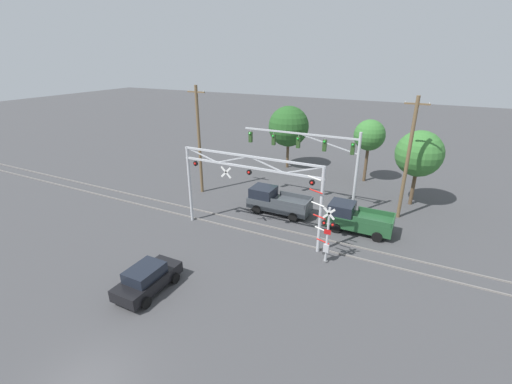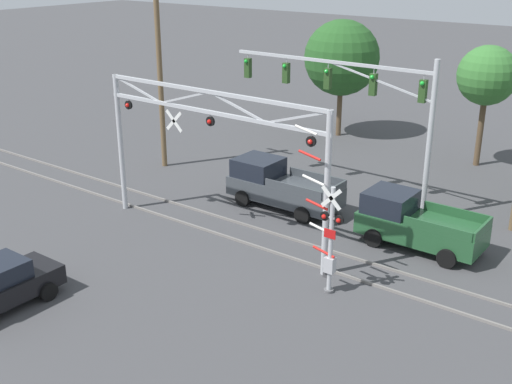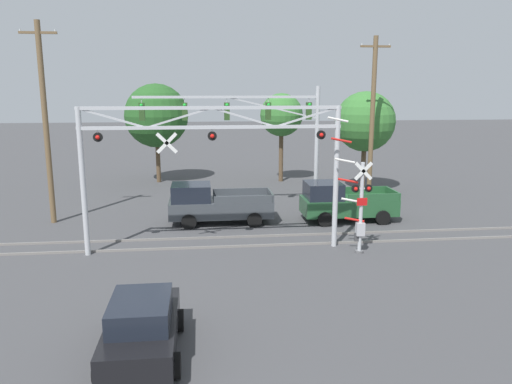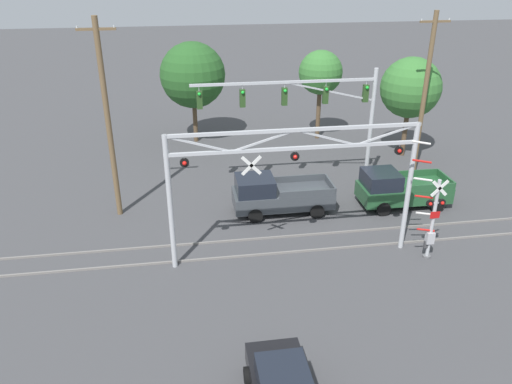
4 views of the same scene
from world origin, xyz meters
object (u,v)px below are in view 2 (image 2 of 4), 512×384
(pickup_truck_following, at_px, (414,222))
(background_tree_beyond_span, at_px, (487,76))
(crossing_signal_mast, at_px, (328,238))
(background_tree_far_left_verge, at_px, (342,58))
(pickup_truck_lead, at_px, (279,185))
(traffic_signal_span, at_px, (367,99))
(crossing_gantry, at_px, (211,138))
(utility_pole_left, at_px, (160,71))

(pickup_truck_following, distance_m, background_tree_beyond_span, 12.44)
(crossing_signal_mast, relative_size, background_tree_far_left_verge, 0.80)
(pickup_truck_lead, relative_size, background_tree_far_left_verge, 0.73)
(background_tree_far_left_verge, bearing_deg, pickup_truck_lead, -72.60)
(traffic_signal_span, xyz_separation_m, pickup_truck_following, (3.87, -2.88, -3.99))
(traffic_signal_span, bearing_deg, crossing_gantry, -113.44)
(crossing_gantry, relative_size, background_tree_far_left_verge, 1.50)
(crossing_gantry, xyz_separation_m, crossing_signal_mast, (6.06, -1.03, -2.26))
(traffic_signal_span, height_order, background_tree_far_left_verge, background_tree_far_left_verge)
(crossing_signal_mast, relative_size, background_tree_beyond_span, 0.88)
(pickup_truck_lead, bearing_deg, background_tree_far_left_verge, 107.40)
(background_tree_beyond_span, distance_m, background_tree_far_left_verge, 9.18)
(crossing_signal_mast, xyz_separation_m, traffic_signal_span, (-2.97, 8.15, 2.96))
(crossing_signal_mast, bearing_deg, pickup_truck_lead, 136.64)
(traffic_signal_span, bearing_deg, crossing_signal_mast, -69.97)
(crossing_gantry, bearing_deg, crossing_signal_mast, -9.67)
(crossing_signal_mast, bearing_deg, traffic_signal_span, 110.03)
(pickup_truck_following, relative_size, utility_pole_left, 0.48)
(crossing_gantry, bearing_deg, utility_pole_left, 145.95)
(utility_pole_left, bearing_deg, crossing_gantry, -34.05)
(pickup_truck_lead, distance_m, background_tree_beyond_span, 13.23)
(crossing_gantry, height_order, background_tree_far_left_verge, background_tree_far_left_verge)
(traffic_signal_span, bearing_deg, background_tree_far_left_verge, 125.14)
(utility_pole_left, distance_m, background_tree_far_left_verge, 12.02)
(background_tree_beyond_span, relative_size, background_tree_far_left_verge, 0.90)
(traffic_signal_span, relative_size, pickup_truck_following, 2.11)
(traffic_signal_span, xyz_separation_m, utility_pole_left, (-11.29, -1.57, 0.24))
(utility_pole_left, bearing_deg, pickup_truck_following, -4.94)
(crossing_gantry, relative_size, crossing_signal_mast, 1.88)
(traffic_signal_span, relative_size, utility_pole_left, 1.02)
(crossing_gantry, bearing_deg, background_tree_far_left_verge, 102.27)
(crossing_gantry, xyz_separation_m, utility_pole_left, (-8.21, 5.55, 0.94))
(traffic_signal_span, distance_m, utility_pole_left, 11.41)
(crossing_gantry, distance_m, crossing_signal_mast, 6.55)
(pickup_truck_following, height_order, utility_pole_left, utility_pole_left)
(crossing_signal_mast, distance_m, background_tree_beyond_span, 17.24)
(pickup_truck_following, height_order, background_tree_far_left_verge, background_tree_far_left_verge)
(traffic_signal_span, distance_m, background_tree_far_left_verge, 11.66)
(utility_pole_left, relative_size, background_tree_far_left_verge, 1.40)
(crossing_signal_mast, distance_m, background_tree_far_left_verge, 20.36)
(pickup_truck_lead, relative_size, pickup_truck_following, 1.08)
(background_tree_beyond_span, bearing_deg, crossing_gantry, -109.12)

